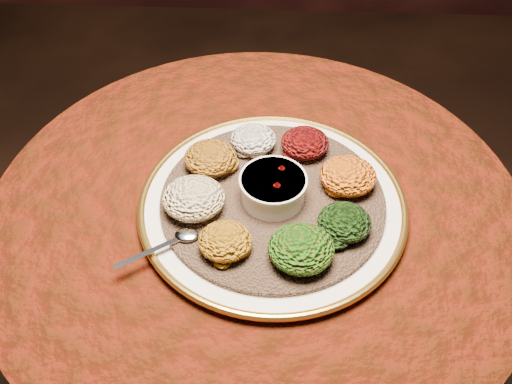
{
  "coord_description": "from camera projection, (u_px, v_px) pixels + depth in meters",
  "views": [
    {
      "loc": [
        0.03,
        -0.68,
        1.49
      ],
      "look_at": [
        -0.0,
        0.0,
        0.76
      ],
      "focal_mm": 40.0,
      "sensor_mm": 36.0,
      "label": 1
    }
  ],
  "objects": [
    {
      "name": "table",
      "position": [
        256.0,
        263.0,
        1.15
      ],
      "size": [
        0.96,
        0.96,
        0.73
      ],
      "color": "black",
      "rests_on": "ground"
    },
    {
      "name": "platter",
      "position": [
        272.0,
        204.0,
        1.0
      ],
      "size": [
        0.48,
        0.48,
        0.02
      ],
      "rotation": [
        0.0,
        0.0,
        0.08
      ],
      "color": "silver",
      "rests_on": "table"
    },
    {
      "name": "injera",
      "position": [
        273.0,
        200.0,
        0.99
      ],
      "size": [
        0.51,
        0.51,
        0.01
      ],
      "primitive_type": "cylinder",
      "rotation": [
        0.0,
        0.0,
        -0.41
      ],
      "color": "brown",
      "rests_on": "platter"
    },
    {
      "name": "stew_bowl",
      "position": [
        273.0,
        187.0,
        0.97
      ],
      "size": [
        0.12,
        0.12,
        0.05
      ],
      "color": "white",
      "rests_on": "injera"
    },
    {
      "name": "spoon",
      "position": [
        181.0,
        238.0,
        0.92
      ],
      "size": [
        0.13,
        0.09,
        0.01
      ],
      "rotation": [
        0.0,
        0.0,
        -2.55
      ],
      "color": "silver",
      "rests_on": "injera"
    },
    {
      "name": "portion_ayib",
      "position": [
        253.0,
        139.0,
        1.06
      ],
      "size": [
        0.09,
        0.08,
        0.04
      ],
      "primitive_type": "ellipsoid",
      "color": "white",
      "rests_on": "injera"
    },
    {
      "name": "portion_kitfo",
      "position": [
        305.0,
        143.0,
        1.05
      ],
      "size": [
        0.09,
        0.08,
        0.04
      ],
      "primitive_type": "ellipsoid",
      "color": "black",
      "rests_on": "injera"
    },
    {
      "name": "portion_tikil",
      "position": [
        348.0,
        176.0,
        0.99
      ],
      "size": [
        0.1,
        0.09,
        0.05
      ],
      "primitive_type": "ellipsoid",
      "color": "#C17410",
      "rests_on": "injera"
    },
    {
      "name": "portion_gomen",
      "position": [
        344.0,
        222.0,
        0.92
      ],
      "size": [
        0.09,
        0.08,
        0.04
      ],
      "primitive_type": "ellipsoid",
      "color": "black",
      "rests_on": "injera"
    },
    {
      "name": "portion_mixveg",
      "position": [
        301.0,
        249.0,
        0.88
      ],
      "size": [
        0.1,
        0.1,
        0.05
      ],
      "primitive_type": "ellipsoid",
      "color": "#AC430B",
      "rests_on": "injera"
    },
    {
      "name": "portion_kik",
      "position": [
        225.0,
        241.0,
        0.9
      ],
      "size": [
        0.09,
        0.08,
        0.04
      ],
      "primitive_type": "ellipsoid",
      "color": "#B1640F",
      "rests_on": "injera"
    },
    {
      "name": "portion_timatim",
      "position": [
        194.0,
        198.0,
        0.95
      ],
      "size": [
        0.11,
        0.1,
        0.05
      ],
      "primitive_type": "ellipsoid",
      "color": "maroon",
      "rests_on": "injera"
    },
    {
      "name": "portion_shiro",
      "position": [
        210.0,
        158.0,
        1.02
      ],
      "size": [
        0.1,
        0.09,
        0.05
      ],
      "primitive_type": "ellipsoid",
      "color": "#924E11",
      "rests_on": "injera"
    }
  ]
}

